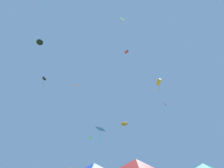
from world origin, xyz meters
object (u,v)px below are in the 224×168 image
(kite_orange_delta, at_px, (124,123))
(kite_red_delta, at_px, (165,104))
(kite_white_diamond, at_px, (123,19))
(canopy_tent_red, at_px, (136,165))
(kite_black_delta, at_px, (40,42))
(kite_red_box, at_px, (127,52))
(kite_orange_box, at_px, (159,82))
(kite_blue_diamond, at_px, (101,130))
(kite_pink_diamond, at_px, (77,85))
(kite_green_delta, at_px, (91,138))
(kite_black_box, at_px, (44,79))

(kite_orange_delta, height_order, kite_red_delta, kite_red_delta)
(kite_orange_delta, relative_size, kite_white_diamond, 0.54)
(canopy_tent_red, bearing_deg, kite_black_delta, 176.01)
(kite_orange_delta, xyz_separation_m, kite_red_box, (1.39, -1.23, 17.07))
(kite_orange_box, relative_size, kite_blue_diamond, 1.22)
(canopy_tent_red, height_order, kite_orange_box, kite_orange_box)
(canopy_tent_red, bearing_deg, kite_orange_delta, 95.04)
(kite_pink_diamond, bearing_deg, kite_green_delta, -29.24)
(kite_pink_diamond, distance_m, kite_blue_diamond, 19.91)
(kite_orange_delta, xyz_separation_m, kite_red_delta, (9.76, 5.02, 6.08))
(kite_black_delta, xyz_separation_m, kite_black_box, (6.41, -3.88, -12.81))
(kite_pink_diamond, height_order, kite_blue_diamond, kite_pink_diamond)
(kite_black_delta, bearing_deg, kite_blue_diamond, 17.23)
(kite_orange_delta, bearing_deg, kite_black_delta, -159.15)
(kite_orange_box, bearing_deg, kite_black_delta, -162.64)
(canopy_tent_red, xyz_separation_m, kite_black_delta, (-17.46, 1.22, 22.25))
(kite_green_delta, bearing_deg, kite_red_delta, 3.75)
(kite_black_box, distance_m, kite_red_box, 20.91)
(kite_pink_diamond, bearing_deg, kite_orange_delta, -30.27)
(kite_orange_box, relative_size, kite_white_diamond, 1.28)
(kite_white_diamond, bearing_deg, kite_black_box, -177.94)
(kite_red_box, bearing_deg, kite_green_delta, 146.85)
(kite_black_box, distance_m, kite_green_delta, 15.18)
(kite_black_delta, xyz_separation_m, kite_red_box, (18.18, 5.16, 1.92))
(canopy_tent_red, height_order, kite_pink_diamond, kite_pink_diamond)
(kite_blue_diamond, height_order, kite_red_delta, kite_red_delta)
(kite_pink_diamond, height_order, kite_red_box, kite_red_box)
(kite_black_box, xyz_separation_m, kite_red_delta, (20.14, 15.30, 3.74))
(canopy_tent_red, relative_size, kite_orange_delta, 2.79)
(kite_black_delta, height_order, kite_pink_diamond, kite_black_delta)
(canopy_tent_red, bearing_deg, kite_orange_box, 50.04)
(kite_orange_delta, bearing_deg, kite_blue_diamond, -148.07)
(kite_blue_diamond, height_order, kite_white_diamond, kite_white_diamond)
(kite_black_box, xyz_separation_m, kite_orange_box, (18.63, 11.70, 7.39))
(kite_red_box, bearing_deg, kite_blue_diamond, -167.68)
(kite_orange_delta, height_order, kite_blue_diamond, kite_orange_delta)
(kite_orange_delta, distance_m, kite_red_delta, 12.55)
(kite_black_delta, relative_size, kite_black_box, 1.13)
(kite_black_box, relative_size, kite_green_delta, 1.57)
(kite_pink_diamond, height_order, kite_green_delta, kite_pink_diamond)
(kite_orange_box, xyz_separation_m, kite_green_delta, (-14.80, 2.52, -11.03))
(kite_red_delta, distance_m, kite_white_diamond, 20.41)
(canopy_tent_red, distance_m, kite_pink_diamond, 28.45)
(kite_green_delta, bearing_deg, kite_orange_box, -9.68)
(kite_black_box, relative_size, kite_red_delta, 0.65)
(kite_red_delta, bearing_deg, kite_blue_diamond, -151.40)
(kite_black_box, bearing_deg, canopy_tent_red, 13.54)
(kite_blue_diamond, distance_m, kite_red_box, 19.61)
(kite_blue_diamond, relative_size, kite_red_box, 2.58)
(canopy_tent_red, bearing_deg, kite_white_diamond, -99.96)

